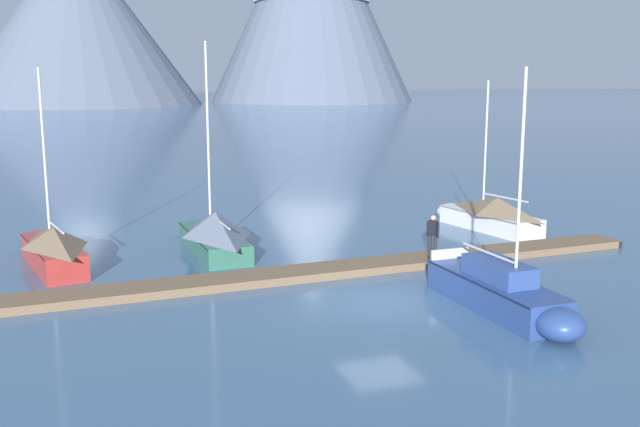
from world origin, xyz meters
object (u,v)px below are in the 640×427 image
object	(u,v)px
sailboat_nearest_berth	(52,247)
sailboat_second_berth	(213,232)
sailboat_mid_dock_port	(504,293)
person_on_dock	(433,233)
sailboat_mid_dock_starboard	(489,213)

from	to	relation	value
sailboat_nearest_berth	sailboat_second_berth	size ratio (longest dim) A/B	0.88
sailboat_mid_dock_port	sailboat_nearest_berth	bearing A→B (deg)	141.27
sailboat_nearest_berth	person_on_dock	xyz separation A→B (m)	(14.58, -4.56, 0.43)
sailboat_mid_dock_starboard	sailboat_mid_dock_port	bearing A→B (deg)	-120.67
sailboat_nearest_berth	sailboat_mid_dock_port	distance (m)	17.54
person_on_dock	sailboat_mid_dock_starboard	bearing A→B (deg)	40.34
sailboat_mid_dock_port	sailboat_mid_dock_starboard	distance (m)	13.22
sailboat_nearest_berth	sailboat_mid_dock_port	xyz separation A→B (m)	(13.68, -10.97, -0.17)
sailboat_second_berth	sailboat_mid_dock_starboard	distance (m)	13.85
sailboat_second_berth	sailboat_mid_dock_port	xyz separation A→B (m)	(7.10, -11.32, -0.22)
sailboat_second_berth	person_on_dock	distance (m)	9.39
sailboat_second_berth	sailboat_mid_dock_starboard	bearing A→B (deg)	0.23
sailboat_nearest_berth	sailboat_mid_dock_port	size ratio (longest dim) A/B	1.01
sailboat_second_berth	sailboat_mid_dock_starboard	size ratio (longest dim) A/B	1.23
sailboat_mid_dock_starboard	person_on_dock	xyz separation A→B (m)	(-5.85, -4.97, 0.46)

